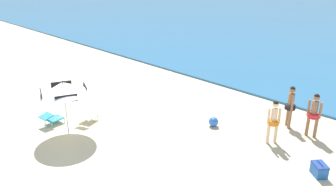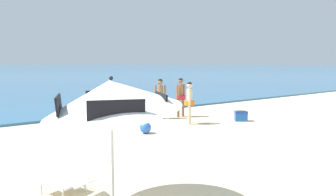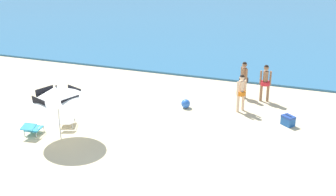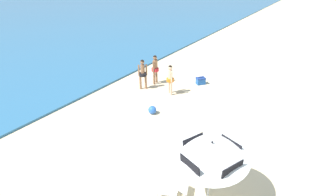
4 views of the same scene
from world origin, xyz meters
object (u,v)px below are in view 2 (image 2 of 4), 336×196
(person_standing_near_shore, at_px, (189,100))
(person_wading_in, at_px, (181,94))
(lounge_chair_under_umbrella, at_px, (69,180))
(cooler_box, at_px, (241,116))
(beach_umbrella_striped_main, at_px, (111,96))
(person_standing_beside, at_px, (160,96))
(beach_ball, at_px, (145,128))

(person_standing_near_shore, distance_m, person_wading_in, 1.66)
(lounge_chair_under_umbrella, bearing_deg, person_wading_in, 37.56)
(person_wading_in, bearing_deg, cooler_box, -60.92)
(person_standing_near_shore, xyz_separation_m, cooler_box, (2.04, -0.80, -0.73))
(person_standing_near_shore, bearing_deg, person_wading_in, 62.17)
(beach_umbrella_striped_main, relative_size, person_standing_near_shore, 1.43)
(beach_umbrella_striped_main, relative_size, lounge_chair_under_umbrella, 2.26)
(person_wading_in, bearing_deg, person_standing_beside, 171.18)
(cooler_box, distance_m, beach_ball, 4.33)
(person_standing_near_shore, distance_m, cooler_box, 2.31)
(lounge_chair_under_umbrella, distance_m, person_standing_beside, 8.02)
(beach_umbrella_striped_main, height_order, lounge_chair_under_umbrella, beach_umbrella_striped_main)
(lounge_chair_under_umbrella, relative_size, beach_ball, 2.66)
(lounge_chair_under_umbrella, relative_size, person_standing_beside, 0.61)
(beach_umbrella_striped_main, bearing_deg, beach_ball, 51.67)
(beach_umbrella_striped_main, height_order, person_standing_near_shore, beach_umbrella_striped_main)
(person_standing_near_shore, relative_size, person_standing_beside, 0.96)
(beach_umbrella_striped_main, xyz_separation_m, cooler_box, (7.76, 3.98, -1.60))
(lounge_chair_under_umbrella, height_order, beach_ball, lounge_chair_under_umbrella)
(lounge_chair_under_umbrella, relative_size, person_wading_in, 0.61)
(lounge_chair_under_umbrella, relative_size, person_standing_near_shore, 0.63)
(lounge_chair_under_umbrella, height_order, person_wading_in, person_wading_in)
(person_standing_beside, bearing_deg, beach_ball, -135.50)
(person_standing_beside, bearing_deg, lounge_chair_under_umbrella, -137.32)
(lounge_chair_under_umbrella, height_order, person_standing_beside, person_standing_beside)
(lounge_chair_under_umbrella, distance_m, cooler_box, 8.64)
(beach_umbrella_striped_main, relative_size, cooler_box, 3.81)
(person_wading_in, bearing_deg, lounge_chair_under_umbrella, -142.44)
(person_standing_near_shore, bearing_deg, beach_umbrella_striped_main, -140.11)
(beach_ball, bearing_deg, person_wading_in, 31.76)
(lounge_chair_under_umbrella, distance_m, beach_ball, 5.08)
(person_standing_near_shore, xyz_separation_m, person_standing_beside, (-0.20, 1.62, 0.04))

